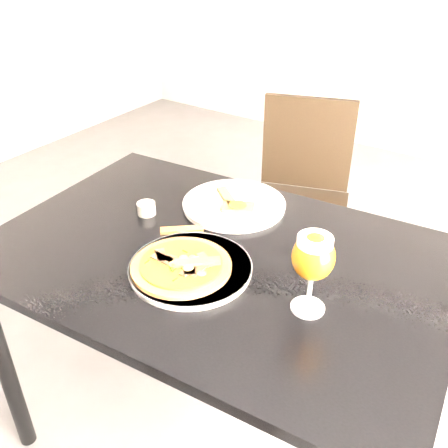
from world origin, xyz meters
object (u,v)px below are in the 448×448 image
Objects in this scene: chair_far at (300,195)px; pizza at (182,265)px; beer_glass at (313,258)px; dining_table at (216,279)px.

pizza is at bearing -99.93° from chair_far.
beer_glass reaches higher than chair_far.
dining_table is 0.90m from chair_far.
beer_glass is (0.31, 0.06, 0.12)m from pizza.
dining_table is 1.44× the size of chair_far.
beer_glass is (0.46, -0.93, 0.41)m from chair_far.
dining_table is at bearing -97.60° from chair_far.
beer_glass reaches higher than dining_table.
beer_glass reaches higher than pizza.
beer_glass is at bearing 10.02° from pizza.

